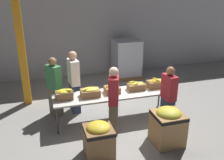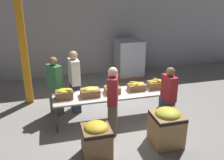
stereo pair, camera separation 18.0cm
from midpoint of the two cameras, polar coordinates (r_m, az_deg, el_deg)
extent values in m
plane|color=gray|center=(6.84, 1.11, -8.75)|extent=(30.00, 30.00, 0.00)
cube|color=#A8A8AD|center=(9.72, -5.02, 12.66)|extent=(16.00, 0.08, 4.00)
cube|color=beige|center=(6.51, 1.15, -3.22)|extent=(3.13, 0.80, 0.04)
cylinder|color=#38383D|center=(6.17, -11.71, -9.02)|extent=(0.05, 0.05, 0.70)
cylinder|color=#38383D|center=(6.92, 14.04, -5.75)|extent=(0.05, 0.05, 0.70)
cylinder|color=#38383D|center=(6.77, -12.09, -6.21)|extent=(0.05, 0.05, 0.70)
cylinder|color=#38383D|center=(7.46, 11.61, -3.52)|extent=(0.05, 0.05, 0.70)
cube|color=olive|center=(6.29, -10.05, -3.31)|extent=(0.42, 0.30, 0.19)
ellipsoid|color=yellow|center=(6.24, -10.11, -2.44)|extent=(0.37, 0.27, 0.09)
ellipsoid|color=yellow|center=(6.23, -10.83, -2.19)|extent=(0.10, 0.17, 0.04)
ellipsoid|color=yellow|center=(6.16, -8.93, -2.30)|extent=(0.21, 0.12, 0.05)
ellipsoid|color=yellow|center=(6.30, -9.35, -2.00)|extent=(0.15, 0.05, 0.05)
cube|color=olive|center=(6.34, -4.18, -2.92)|extent=(0.48, 0.33, 0.18)
ellipsoid|color=yellow|center=(6.30, -4.21, -2.12)|extent=(0.43, 0.27, 0.10)
ellipsoid|color=yellow|center=(6.22, -5.19, -2.01)|extent=(0.19, 0.13, 0.04)
ellipsoid|color=yellow|center=(6.24, -3.32, -2.14)|extent=(0.17, 0.17, 0.05)
ellipsoid|color=yellow|center=(6.33, -4.98, -1.80)|extent=(0.15, 0.06, 0.04)
cube|color=olive|center=(6.51, 0.85, -2.25)|extent=(0.39, 0.32, 0.17)
ellipsoid|color=yellow|center=(6.47, 0.86, -1.53)|extent=(0.32, 0.26, 0.07)
ellipsoid|color=yellow|center=(6.47, 0.67, -1.30)|extent=(0.12, 0.22, 0.05)
ellipsoid|color=yellow|center=(6.44, 0.04, -1.31)|extent=(0.17, 0.12, 0.05)
ellipsoid|color=yellow|center=(6.54, 1.50, -0.98)|extent=(0.14, 0.15, 0.05)
cube|color=olive|center=(6.72, 6.40, -1.62)|extent=(0.46, 0.27, 0.16)
ellipsoid|color=yellow|center=(6.69, 6.43, -0.93)|extent=(0.40, 0.23, 0.07)
ellipsoid|color=yellow|center=(6.61, 6.62, -0.85)|extent=(0.15, 0.12, 0.04)
ellipsoid|color=yellow|center=(6.60, 5.52, -1.01)|extent=(0.20, 0.16, 0.04)
ellipsoid|color=yellow|center=(6.67, 5.41, -0.55)|extent=(0.18, 0.15, 0.05)
ellipsoid|color=yellow|center=(6.73, 5.95, -0.44)|extent=(0.20, 0.13, 0.04)
cube|color=olive|center=(6.94, 10.85, -1.04)|extent=(0.46, 0.31, 0.18)
ellipsoid|color=gold|center=(6.90, 10.90, -0.28)|extent=(0.42, 0.24, 0.08)
ellipsoid|color=gold|center=(6.81, 10.87, -0.39)|extent=(0.17, 0.12, 0.04)
ellipsoid|color=gold|center=(6.96, 10.74, 0.24)|extent=(0.12, 0.18, 0.05)
ellipsoid|color=gold|center=(6.83, 11.13, -0.18)|extent=(0.17, 0.17, 0.05)
ellipsoid|color=gold|center=(6.85, 10.23, -0.02)|extent=(0.10, 0.18, 0.04)
cube|color=#2D3856|center=(6.47, 13.21, -7.39)|extent=(0.22, 0.37, 0.75)
cube|color=maroon|center=(6.18, 13.73, -1.77)|extent=(0.24, 0.44, 0.62)
sphere|color=#896042|center=(6.04, 14.06, 1.88)|extent=(0.21, 0.21, 0.21)
cube|color=#6B604C|center=(6.06, 1.05, -8.60)|extent=(0.32, 0.43, 0.79)
cube|color=maroon|center=(5.74, 1.09, -2.30)|extent=(0.36, 0.50, 0.66)
sphere|color=beige|center=(5.58, 1.12, 1.85)|extent=(0.22, 0.22, 0.22)
cube|color=#6B604C|center=(7.07, -11.87, -4.62)|extent=(0.37, 0.42, 0.78)
cube|color=#387A47|center=(6.80, -12.31, 0.78)|extent=(0.42, 0.49, 0.64)
sphere|color=#896042|center=(6.67, -12.59, 4.25)|extent=(0.22, 0.22, 0.22)
cube|color=#2D3856|center=(7.12, -7.61, -3.89)|extent=(0.26, 0.42, 0.83)
cube|color=silver|center=(6.84, -7.91, 1.90)|extent=(0.28, 0.49, 0.69)
sphere|color=tan|center=(6.71, -8.11, 5.63)|extent=(0.24, 0.24, 0.24)
cube|color=olive|center=(5.36, -2.56, -13.87)|extent=(0.58, 0.58, 0.66)
cube|color=black|center=(5.20, -2.61, -11.38)|extent=(0.58, 0.58, 0.07)
ellipsoid|color=gold|center=(5.17, -2.62, -10.77)|extent=(0.49, 0.49, 0.20)
cube|color=#A37A4C|center=(5.81, 13.19, -10.89)|extent=(0.64, 0.64, 0.75)
cube|color=black|center=(5.65, 13.46, -8.12)|extent=(0.65, 0.65, 0.07)
ellipsoid|color=gold|center=(5.62, 13.51, -7.53)|extent=(0.55, 0.55, 0.23)
cube|color=orange|center=(7.52, -19.21, 9.17)|extent=(0.21, 0.21, 4.00)
cube|color=olive|center=(9.85, 4.31, 1.16)|extent=(1.05, 1.05, 0.13)
cube|color=#B2B7C1|center=(9.62, 4.42, 5.25)|extent=(0.97, 0.97, 1.33)
camera|label=1|loc=(0.09, -89.19, 0.31)|focal=40.00mm
camera|label=2|loc=(0.09, 90.81, -0.31)|focal=40.00mm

